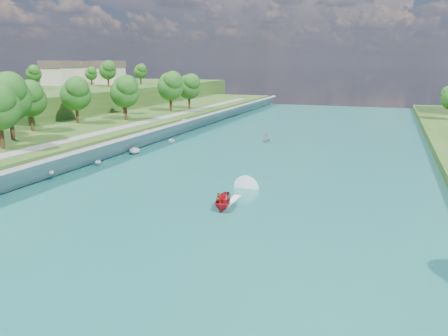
% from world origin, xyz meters
% --- Properties ---
extents(ground, '(260.00, 260.00, 0.00)m').
position_xyz_m(ground, '(0.00, 0.00, 0.00)').
color(ground, '#2D5119').
rests_on(ground, ground).
extents(river_water, '(55.00, 240.00, 0.10)m').
position_xyz_m(river_water, '(0.00, 20.00, 0.05)').
color(river_water, '#196162').
rests_on(river_water, ground).
extents(ridge_west, '(60.00, 120.00, 9.00)m').
position_xyz_m(ridge_west, '(-82.50, 95.00, 4.50)').
color(ridge_west, '#2D5119').
rests_on(ridge_west, ground).
extents(riprap_bank, '(4.22, 236.00, 4.08)m').
position_xyz_m(riprap_bank, '(-25.85, 19.30, 1.80)').
color(riprap_bank, slate).
rests_on(riprap_bank, ground).
extents(riverside_path, '(3.00, 200.00, 0.10)m').
position_xyz_m(riverside_path, '(-32.50, 20.00, 3.55)').
color(riverside_path, gray).
rests_on(riverside_path, berm_west).
extents(ridge_houses, '(29.50, 29.50, 8.40)m').
position_xyz_m(ridge_houses, '(-88.67, 100.00, 13.31)').
color(ridge_houses, beige).
rests_on(ridge_houses, ridge_west).
extents(trees_ridge, '(20.80, 41.36, 9.75)m').
position_xyz_m(trees_ridge, '(-72.17, 87.49, 13.37)').
color(trees_ridge, '#164612').
rests_on(trees_ridge, ridge_west).
extents(motorboat, '(3.60, 19.02, 1.93)m').
position_xyz_m(motorboat, '(1.95, 9.70, 0.80)').
color(motorboat, '#AA0D17').
rests_on(motorboat, river_water).
extents(raft, '(2.69, 3.43, 1.56)m').
position_xyz_m(raft, '(-5.25, 53.84, 0.47)').
color(raft, gray).
rests_on(raft, river_water).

